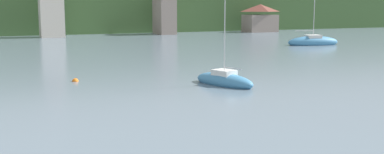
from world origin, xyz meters
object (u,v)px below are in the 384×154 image
object	(u,v)px
shore_building_central	(260,18)
shore_building_west	(51,9)
sailboat_far_0	(313,42)
sailboat_mid_2	(224,80)
shore_building_westcentral	(164,11)
mooring_buoy_near	(75,81)

from	to	relation	value
shore_building_central	shore_building_west	bearing A→B (deg)	-179.70
sailboat_far_0	sailboat_mid_2	bearing A→B (deg)	-126.45
shore_building_central	sailboat_mid_2	bearing A→B (deg)	-123.29
shore_building_west	shore_building_westcentral	distance (m)	22.55
shore_building_westcentral	shore_building_central	distance (m)	22.61
shore_building_west	sailboat_mid_2	size ratio (longest dim) A/B	1.54
shore_building_westcentral	shore_building_central	bearing A→B (deg)	-1.37
shore_building_west	shore_building_central	size ratio (longest dim) A/B	1.46
shore_building_west	mooring_buoy_near	xyz separation A→B (m)	(-4.40, -54.13, -5.14)
shore_building_westcentral	mooring_buoy_near	xyz separation A→B (m)	(-26.94, -54.91, -4.68)
shore_building_westcentral	sailboat_far_0	xyz separation A→B (m)	(11.16, -34.45, -4.21)
shore_building_central	sailboat_mid_2	size ratio (longest dim) A/B	1.06
shore_building_westcentral	sailboat_mid_2	bearing A→B (deg)	-105.66
shore_building_west	mooring_buoy_near	world-z (taller)	shore_building_west
shore_building_west	sailboat_far_0	xyz separation A→B (m)	(33.70, -33.67, -4.66)
shore_building_west	sailboat_far_0	distance (m)	47.86
shore_building_central	mooring_buoy_near	xyz separation A→B (m)	(-49.48, -54.37, -3.00)
shore_building_central	mooring_buoy_near	distance (m)	73.57
shore_building_central	sailboat_mid_2	xyz separation A→B (m)	(-39.60, -60.32, -2.67)
shore_building_west	shore_building_westcentral	world-z (taller)	shore_building_west
shore_building_central	shore_building_westcentral	bearing A→B (deg)	178.63
sailboat_mid_2	mooring_buoy_near	xyz separation A→B (m)	(-9.87, 5.95, -0.33)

